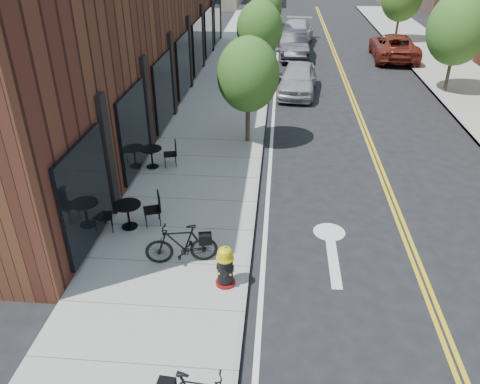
{
  "coord_description": "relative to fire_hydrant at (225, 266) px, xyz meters",
  "views": [
    {
      "loc": [
        0.51,
        -7.22,
        7.06
      ],
      "look_at": [
        -0.41,
        3.49,
        1.0
      ],
      "focal_mm": 35.0,
      "sensor_mm": 36.0,
      "label": 1
    }
  ],
  "objects": [
    {
      "name": "bistro_set_c",
      "position": [
        -3.09,
        5.65,
        -0.04
      ],
      "size": [
        1.67,
        0.86,
        0.88
      ],
      "rotation": [
        0.0,
        0.0,
        0.26
      ],
      "color": "black",
      "rests_on": "sidewalk_near"
    },
    {
      "name": "parked_car_b",
      "position": [
        1.73,
        21.99,
        0.19
      ],
      "size": [
        1.96,
        4.9,
        1.58
      ],
      "primitive_type": "imported",
      "rotation": [
        0.0,
        0.0,
        0.06
      ],
      "color": "black",
      "rests_on": "ground"
    },
    {
      "name": "tree_far_b",
      "position": [
        9.11,
        15.15,
        2.45
      ],
      "size": [
        2.8,
        2.8,
        4.62
      ],
      "color": "#382B1E",
      "rests_on": "sidewalk_far"
    },
    {
      "name": "tree_near_a",
      "position": [
        -0.09,
        8.15,
        2.0
      ],
      "size": [
        2.2,
        2.2,
        3.81
      ],
      "color": "#382B1E",
      "rests_on": "sidewalk_near"
    },
    {
      "name": "building_near",
      "position": [
        -5.99,
        13.15,
        2.9
      ],
      "size": [
        5.0,
        28.0,
        7.0
      ],
      "primitive_type": "cube",
      "color": "#401C14",
      "rests_on": "ground"
    },
    {
      "name": "tree_near_b",
      "position": [
        -0.09,
        16.15,
        2.11
      ],
      "size": [
        2.3,
        2.3,
        3.98
      ],
      "color": "#382B1E",
      "rests_on": "sidewalk_near"
    },
    {
      "name": "fire_hydrant",
      "position": [
        0.0,
        0.0,
        0.0
      ],
      "size": [
        0.45,
        0.45,
        1.02
      ],
      "rotation": [
        0.0,
        0.0,
        -0.02
      ],
      "color": "maroon",
      "rests_on": "sidewalk_near"
    },
    {
      "name": "bicycle_left",
      "position": [
        -1.11,
        0.69,
        0.03
      ],
      "size": [
        1.76,
        0.79,
        1.02
      ],
      "primitive_type": "imported",
      "rotation": [
        0.0,
        0.0,
        -1.39
      ],
      "color": "black",
      "rests_on": "sidewalk_near"
    },
    {
      "name": "parked_car_c",
      "position": [
        1.95,
        25.5,
        0.18
      ],
      "size": [
        2.87,
        5.66,
        1.57
      ],
      "primitive_type": "imported",
      "rotation": [
        0.0,
        0.0,
        -0.13
      ],
      "color": "#B7B8BC",
      "rests_on": "ground"
    },
    {
      "name": "parked_car_a",
      "position": [
        1.89,
        14.47,
        0.13
      ],
      "size": [
        2.16,
        4.46,
        1.47
      ],
      "primitive_type": "imported",
      "rotation": [
        0.0,
        0.0,
        -0.1
      ],
      "color": "#A0A3A8",
      "rests_on": "ground"
    },
    {
      "name": "sidewalk_near",
      "position": [
        -1.49,
        9.15,
        -0.54
      ],
      "size": [
        4.0,
        70.0,
        0.12
      ],
      "primitive_type": "cube",
      "color": "#9E9B93",
      "rests_on": "ground"
    },
    {
      "name": "parked_car_far",
      "position": [
        7.91,
        21.98,
        0.16
      ],
      "size": [
        2.82,
        5.62,
        1.53
      ],
      "primitive_type": "imported",
      "rotation": [
        0.0,
        0.0,
        3.09
      ],
      "color": "maroon",
      "rests_on": "ground"
    },
    {
      "name": "tree_near_c",
      "position": [
        -0.09,
        24.15,
        1.92
      ],
      "size": [
        2.1,
        2.1,
        3.67
      ],
      "color": "#382B1E",
      "rests_on": "sidewalk_near"
    },
    {
      "name": "bistro_set_b",
      "position": [
        -2.81,
        2.06,
        -0.03
      ],
      "size": [
        1.72,
        0.98,
        0.91
      ],
      "rotation": [
        0.0,
        0.0,
        0.35
      ],
      "color": "black",
      "rests_on": "sidewalk_near"
    },
    {
      "name": "ground",
      "position": [
        0.51,
        -0.85,
        -0.6
      ],
      "size": [
        120.0,
        120.0,
        0.0
      ],
      "primitive_type": "plane",
      "color": "black",
      "rests_on": "ground"
    }
  ]
}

